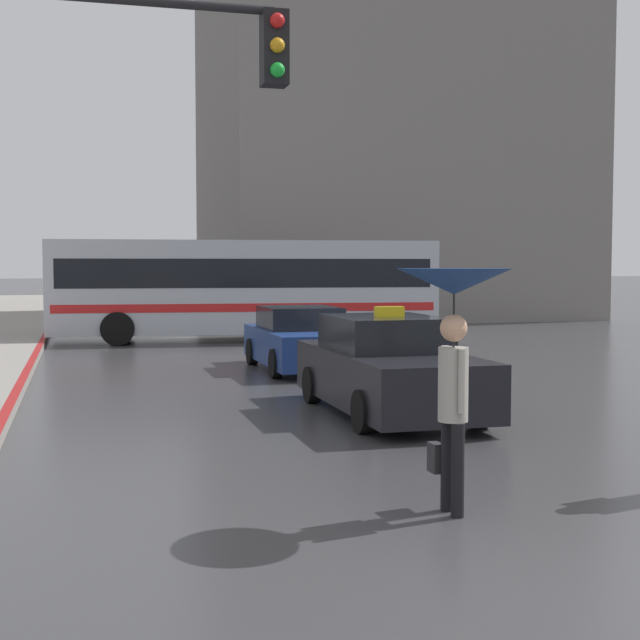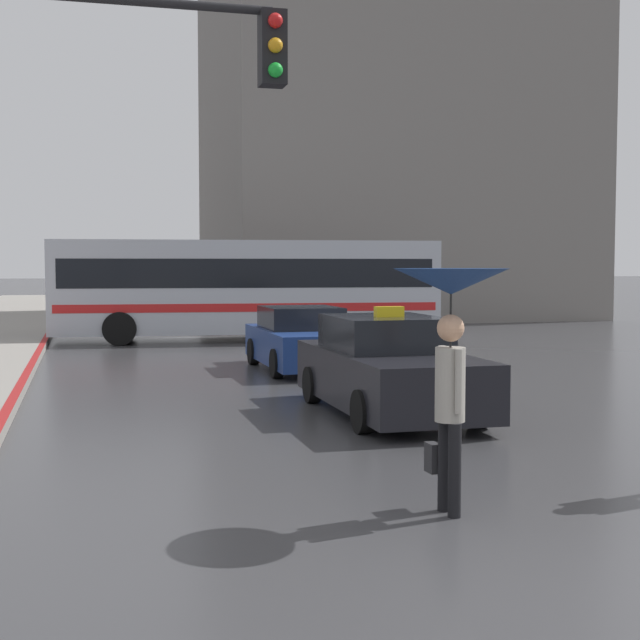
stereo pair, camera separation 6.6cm
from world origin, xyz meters
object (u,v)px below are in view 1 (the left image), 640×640
city_bus (245,285)px  sedan_red (301,340)px  pedestrian_with_umbrella (454,315)px  taxi (388,369)px  traffic_light (85,125)px

city_bus → sedan_red: bearing=4.2°
pedestrian_with_umbrella → city_bus: bearing=-6.8°
taxi → traffic_light: bearing=36.0°
taxi → sedan_red: (0.09, 5.94, -0.05)m
taxi → pedestrian_with_umbrella: bearing=76.7°
sedan_red → city_bus: (0.15, 7.75, 1.04)m
city_bus → traffic_light: traffic_light is taller
taxi → city_bus: bearing=-91.0°
pedestrian_with_umbrella → traffic_light: (-3.20, 2.13, 1.90)m
city_bus → traffic_light: size_ratio=2.17×
pedestrian_with_umbrella → traffic_light: bearing=54.0°
city_bus → traffic_light: 17.70m
taxi → sedan_red: bearing=-90.8°
city_bus → pedestrian_with_umbrella: (-1.51, -19.07, 0.16)m
taxi → city_bus: city_bus is taller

